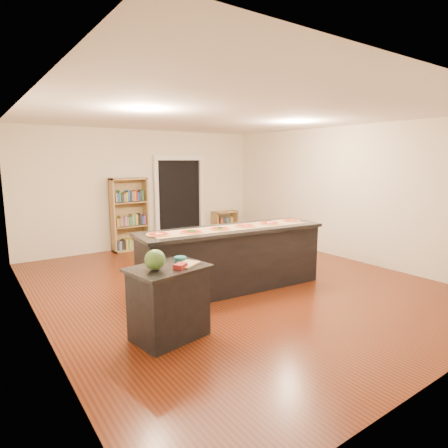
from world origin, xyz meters
TOP-DOWN VIEW (x-y plane):
  - room at (0.00, 0.00)m, footprint 6.00×7.00m
  - doorway at (0.90, 3.46)m, footprint 1.40×0.09m
  - kitchen_island at (-0.17, -0.27)m, footprint 3.09×0.84m
  - side_counter at (-1.80, -1.22)m, footprint 0.88×0.65m
  - bookshelf at (-0.51, 3.30)m, footprint 0.84×0.30m
  - low_shelf at (2.21, 3.30)m, footprint 0.71×0.30m
  - waste_bin at (-0.13, 3.12)m, footprint 0.25×0.25m
  - kraft_paper at (-0.17, -0.27)m, footprint 2.72×0.73m
  - watermelon at (-1.97, -1.25)m, footprint 0.23×0.23m
  - cutting_board at (-1.58, -1.29)m, footprint 0.35×0.32m
  - package_red at (-1.71, -1.36)m, footprint 0.19×0.17m
  - package_teal at (-1.56, -1.09)m, footprint 0.15×0.15m
  - pizza_a at (-1.40, -0.14)m, footprint 0.36×0.36m
  - pizza_b at (-0.91, -0.25)m, footprint 0.36×0.36m
  - pizza_c at (-0.42, -0.28)m, footprint 0.34×0.34m
  - pizza_d at (0.08, -0.29)m, footprint 0.36×0.36m
  - pizza_e at (0.57, -0.34)m, footprint 0.36×0.36m
  - pizza_f at (1.06, -0.35)m, footprint 0.33×0.33m

SIDE VIEW (x-z plane):
  - waste_bin at x=-0.13m, z-range 0.00..0.37m
  - low_shelf at x=2.21m, z-range 0.00..0.71m
  - side_counter at x=-1.80m, z-range 0.00..0.88m
  - kitchen_island at x=-0.17m, z-range 0.00..1.02m
  - bookshelf at x=-0.51m, z-range 0.00..1.69m
  - cutting_board at x=-1.58m, z-range 0.87..0.89m
  - package_red at x=-1.71m, z-range 0.87..0.93m
  - package_teal at x=-1.56m, z-range 0.87..0.93m
  - watermelon at x=-1.97m, z-range 0.87..1.11m
  - kraft_paper at x=-0.17m, z-range 1.02..1.02m
  - pizza_a at x=-1.40m, z-range 1.02..1.04m
  - pizza_b at x=-0.91m, z-range 1.02..1.04m
  - pizza_c at x=-0.42m, z-range 1.02..1.04m
  - pizza_d at x=0.08m, z-range 1.02..1.04m
  - pizza_e at x=0.57m, z-range 1.02..1.04m
  - pizza_f at x=1.06m, z-range 1.02..1.04m
  - doorway at x=0.90m, z-range 0.10..2.31m
  - room at x=0.00m, z-range 0.00..2.80m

